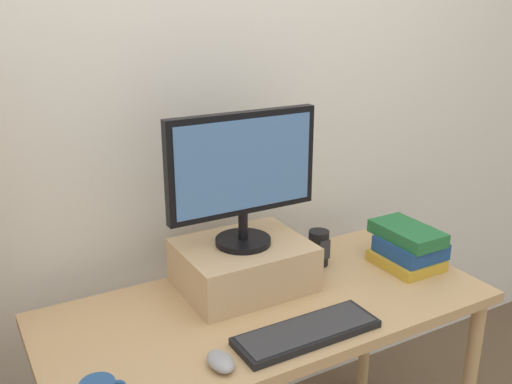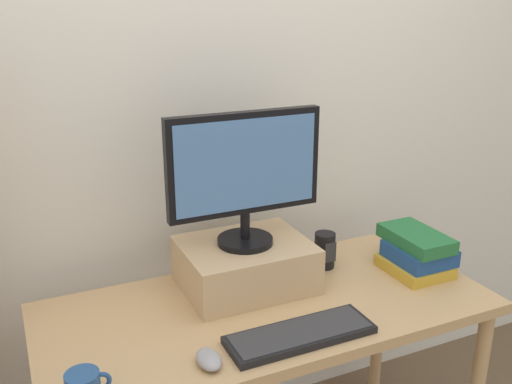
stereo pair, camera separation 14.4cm
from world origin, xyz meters
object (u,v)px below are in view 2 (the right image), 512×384
computer_monitor (245,172)px  desk (268,327)px  desk_speaker (325,250)px  keyboard (301,334)px  computer_mouse (209,359)px  book_stack (417,252)px  riser_box (245,265)px

computer_monitor → desk: bearing=-83.9°
computer_monitor → desk_speaker: (0.32, 0.01, -0.34)m
keyboard → desk_speaker: bearing=50.8°
computer_mouse → desk_speaker: (0.59, 0.38, 0.05)m
desk → book_stack: 0.61m
computer_mouse → desk_speaker: bearing=32.9°
riser_box → book_stack: bearing=-14.4°
riser_box → keyboard: riser_box is taller
desk → keyboard: (0.00, -0.22, 0.10)m
desk → desk_speaker: desk_speaker is taller
riser_box → computer_mouse: size_ratio=4.06×
computer_monitor → desk_speaker: computer_monitor is taller
desk → computer_mouse: size_ratio=13.91×
computer_monitor → book_stack: size_ratio=1.97×
book_stack → desk_speaker: size_ratio=2.00×
riser_box → book_stack: 0.62m
desk → riser_box: riser_box is taller
computer_monitor → book_stack: computer_monitor is taller
computer_mouse → desk_speaker: desk_speaker is taller
riser_box → keyboard: (0.02, -0.36, -0.07)m
riser_box → keyboard: size_ratio=0.96×
riser_box → computer_monitor: size_ratio=0.81×
desk → computer_mouse: 0.38m
desk → book_stack: bearing=-1.0°
computer_monitor → keyboard: computer_monitor is taller
riser_box → computer_mouse: riser_box is taller
computer_mouse → book_stack: book_stack is taller
keyboard → book_stack: size_ratio=1.67×
desk → computer_monitor: (-0.02, 0.14, 0.49)m
desk → computer_monitor: computer_monitor is taller
computer_monitor → keyboard: size_ratio=1.18×
desk → riser_box: bearing=96.1°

